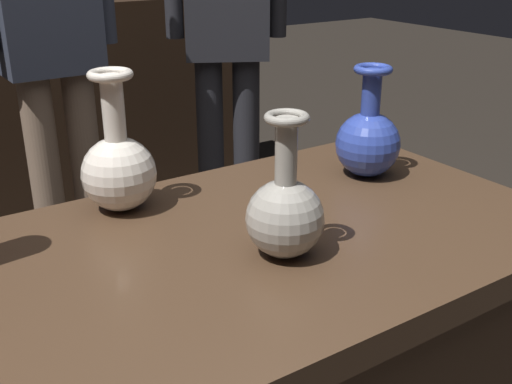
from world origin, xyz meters
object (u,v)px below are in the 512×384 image
(vase_tall_behind, at_px, (368,139))
(visitor_near_right, at_px, (226,16))
(vase_left_accent, at_px, (118,166))
(visitor_center_back, at_px, (48,23))
(vase_centerpiece, at_px, (285,212))

(vase_tall_behind, bearing_deg, visitor_near_right, 72.00)
(vase_left_accent, xyz_separation_m, visitor_near_right, (0.90, 1.11, 0.10))
(visitor_center_back, bearing_deg, vase_centerpiece, 85.89)
(vase_tall_behind, xyz_separation_m, visitor_near_right, (0.40, 1.23, 0.10))
(visitor_near_right, bearing_deg, vase_left_accent, 79.47)
(vase_left_accent, distance_m, visitor_near_right, 1.43)
(visitor_center_back, bearing_deg, visitor_near_right, 178.31)
(vase_tall_behind, distance_m, visitor_center_back, 1.27)
(vase_left_accent, height_order, visitor_near_right, visitor_near_right)
(vase_centerpiece, height_order, visitor_near_right, visitor_near_right)
(vase_left_accent, height_order, visitor_center_back, visitor_center_back)
(vase_tall_behind, xyz_separation_m, visitor_center_back, (-0.28, 1.23, 0.12))
(visitor_near_right, distance_m, visitor_center_back, 0.68)
(vase_tall_behind, relative_size, vase_left_accent, 0.90)
(vase_centerpiece, distance_m, vase_left_accent, 0.35)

